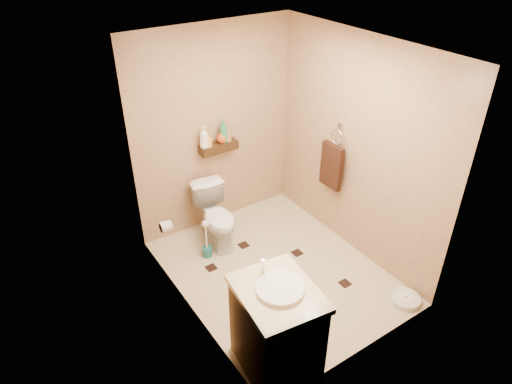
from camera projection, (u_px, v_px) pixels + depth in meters
ground at (276, 272)px, 4.94m from camera, size 2.50×2.50×0.00m
wall_back at (215, 131)px, 5.19m from camera, size 2.00×0.04×2.40m
wall_front at (378, 246)px, 3.43m from camera, size 2.00×0.04×2.40m
wall_left at (184, 209)px, 3.84m from camera, size 0.04×2.50×2.40m
wall_right at (356, 150)px, 4.78m from camera, size 0.04×2.50×2.40m
ceiling at (283, 48)px, 3.67m from camera, size 2.00×2.50×0.02m
wall_shelf at (219, 147)px, 5.23m from camera, size 0.46×0.14×0.10m
floor_accents at (277, 274)px, 4.92m from camera, size 1.16×1.36×0.01m
toilet at (217, 217)px, 5.23m from camera, size 0.47×0.72×0.69m
vanity at (276, 329)px, 3.71m from camera, size 0.67×0.78×1.01m
bathroom_scale at (405, 299)px, 4.56m from camera, size 0.33×0.33×0.06m
toilet_brush at (207, 244)px, 5.09m from camera, size 0.11×0.11×0.48m
towel_ring at (332, 164)px, 5.05m from camera, size 0.12×0.30×0.76m
toilet_paper at (166, 226)px, 4.64m from camera, size 0.12×0.11×0.12m
bottle_a at (204, 137)px, 5.05m from camera, size 0.14×0.14×0.26m
bottle_b at (208, 140)px, 5.09m from camera, size 0.09×0.09×0.16m
bottle_c at (222, 136)px, 5.18m from camera, size 0.17×0.17×0.16m
bottle_d at (223, 131)px, 5.16m from camera, size 0.15×0.15×0.27m
bottle_e at (227, 135)px, 5.22m from camera, size 0.09×0.09×0.15m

